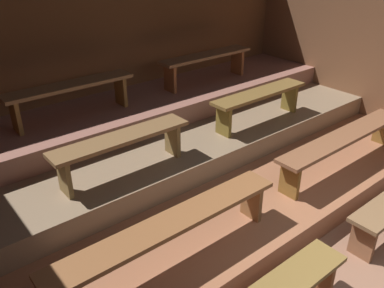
{
  "coord_description": "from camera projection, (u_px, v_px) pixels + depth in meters",
  "views": [
    {
      "loc": [
        -2.96,
        -0.63,
        2.9
      ],
      "look_at": [
        -0.15,
        2.8,
        0.63
      ],
      "focal_mm": 37.65,
      "sensor_mm": 36.0,
      "label": 1
    }
  ],
  "objects": [
    {
      "name": "ground",
      "position": [
        226.0,
        202.0,
        5.03
      ],
      "size": [
        7.11,
        5.42,
        0.08
      ],
      "primitive_type": "cube",
      "color": "#885E48"
    },
    {
      "name": "bench_floor_left",
      "position": [
        298.0,
        283.0,
        3.37
      ],
      "size": [
        0.93,
        0.31,
        0.45
      ],
      "color": "brown",
      "rests_on": "ground"
    },
    {
      "name": "wall_back",
      "position": [
        121.0,
        52.0,
        5.98
      ],
      "size": [
        7.11,
        0.06,
        2.79
      ],
      "primitive_type": "cube",
      "color": "brown",
      "rests_on": "ground"
    },
    {
      "name": "platform_upper",
      "position": [
        147.0,
        107.0,
        5.85
      ],
      "size": [
        6.31,
        1.23,
        0.28
      ],
      "primitive_type": "cube",
      "color": "#8F5D4E",
      "rests_on": "platform_middle"
    },
    {
      "name": "bench_lower_right",
      "position": [
        344.0,
        140.0,
        5.0
      ],
      "size": [
        2.31,
        0.31,
        0.45
      ],
      "color": "brown",
      "rests_on": "platform_lower"
    },
    {
      "name": "platform_lower",
      "position": [
        197.0,
        171.0,
        5.33
      ],
      "size": [
        6.31,
        3.49,
        0.28
      ],
      "primitive_type": "cube",
      "color": "#955D3F",
      "rests_on": "ground"
    },
    {
      "name": "bench_upper_right",
      "position": [
        206.0,
        60.0,
        6.25
      ],
      "size": [
        1.64,
        0.31,
        0.45
      ],
      "color": "brown",
      "rests_on": "platform_upper"
    },
    {
      "name": "wall_right",
      "position": [
        380.0,
        48.0,
        6.17
      ],
      "size": [
        0.06,
        5.42,
        2.79
      ],
      "primitive_type": "cube",
      "color": "brown",
      "rests_on": "ground"
    },
    {
      "name": "bench_floor_right",
      "position": [
        383.0,
        217.0,
        4.17
      ],
      "size": [
        0.93,
        0.31,
        0.45
      ],
      "color": "brown",
      "rests_on": "ground"
    },
    {
      "name": "bench_lower_left",
      "position": [
        170.0,
        229.0,
        3.48
      ],
      "size": [
        2.31,
        0.31,
        0.45
      ],
      "color": "brown",
      "rests_on": "platform_lower"
    },
    {
      "name": "platform_middle",
      "position": [
        168.0,
        136.0,
        5.65
      ],
      "size": [
        6.31,
        2.2,
        0.28
      ],
      "primitive_type": "cube",
      "color": "#816A51",
      "rests_on": "platform_lower"
    },
    {
      "name": "bench_upper_left",
      "position": [
        71.0,
        91.0,
        4.99
      ],
      "size": [
        1.64,
        0.31,
        0.45
      ],
      "color": "brown",
      "rests_on": "platform_upper"
    },
    {
      "name": "bench_middle_right",
      "position": [
        260.0,
        98.0,
        5.57
      ],
      "size": [
        1.59,
        0.31,
        0.45
      ],
      "color": "brown",
      "rests_on": "platform_middle"
    },
    {
      "name": "bench_middle_left",
      "position": [
        122.0,
        144.0,
        4.33
      ],
      "size": [
        1.59,
        0.31,
        0.45
      ],
      "color": "brown",
      "rests_on": "platform_middle"
    }
  ]
}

